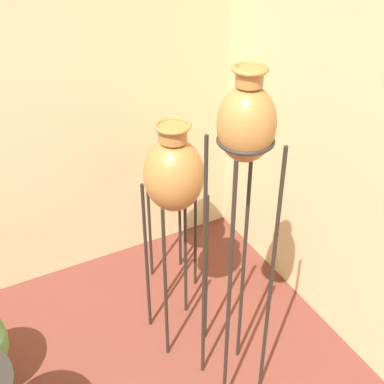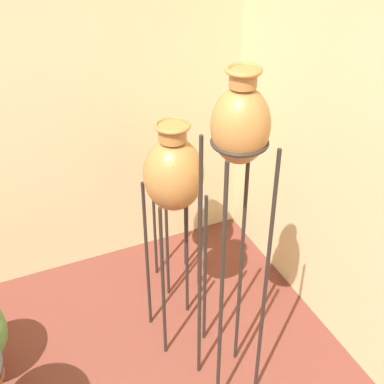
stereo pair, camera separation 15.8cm
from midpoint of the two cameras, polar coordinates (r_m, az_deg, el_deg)
vase_stand_tall at (r=2.29m, az=3.77°, el=5.59°), size 0.26×0.26×1.90m
vase_stand_medium at (r=2.80m, az=-3.55°, el=1.56°), size 0.32×0.32×1.47m
vase_stand_short at (r=3.34m, az=-3.64°, el=2.40°), size 0.31×0.31×1.21m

